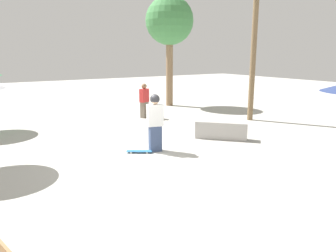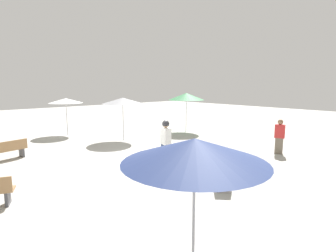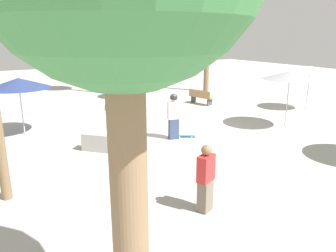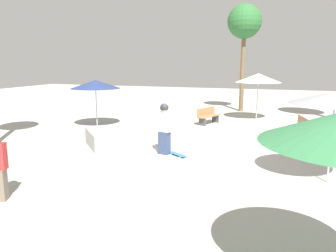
% 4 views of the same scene
% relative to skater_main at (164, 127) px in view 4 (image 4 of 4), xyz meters
% --- Properties ---
extents(ground_plane, '(60.00, 60.00, 0.00)m').
position_rel_skater_main_xyz_m(ground_plane, '(0.92, 0.74, -0.98)').
color(ground_plane, '#B2AFA8').
extents(skater_main, '(0.53, 0.38, 1.82)m').
position_rel_skater_main_xyz_m(skater_main, '(0.00, 0.00, 0.00)').
color(skater_main, '#38476B').
rests_on(skater_main, ground_plane).
extents(skateboard, '(0.77, 0.62, 0.07)m').
position_rel_skater_main_xyz_m(skateboard, '(0.52, -0.09, -0.92)').
color(skateboard, teal).
rests_on(skateboard, ground_plane).
extents(concrete_ledge, '(1.58, 1.66, 0.63)m').
position_rel_skater_main_xyz_m(concrete_ledge, '(-2.78, -0.03, -0.67)').
color(concrete_ledge, '#A8A39E').
rests_on(concrete_ledge, ground_plane).
extents(bench_near, '(0.99, 1.65, 0.85)m').
position_rel_skater_main_xyz_m(bench_near, '(0.24, 6.26, -0.55)').
color(bench_near, '#47474C').
rests_on(bench_near, ground_plane).
extents(bench_far, '(0.77, 1.66, 0.85)m').
position_rel_skater_main_xyz_m(bench_far, '(4.95, 4.76, -0.55)').
color(bench_far, '#47474C').
rests_on(bench_far, ground_plane).
extents(shade_umbrella_grey, '(2.36, 2.36, 2.48)m').
position_rel_skater_main_xyz_m(shade_umbrella_grey, '(5.14, -1.21, 1.33)').
color(shade_umbrella_grey, '#B7B7BC').
rests_on(shade_umbrella_grey, ground_plane).
extents(shade_umbrella_navy, '(2.49, 2.49, 2.35)m').
position_rel_skater_main_xyz_m(shade_umbrella_navy, '(-4.97, 3.71, 1.16)').
color(shade_umbrella_navy, '#B7B7BC').
rests_on(shade_umbrella_navy, ground_plane).
extents(shade_umbrella_cream, '(2.53, 2.53, 2.61)m').
position_rel_skater_main_xyz_m(shade_umbrella_cream, '(2.56, 8.45, 1.38)').
color(shade_umbrella_cream, '#B7B7BC').
rests_on(shade_umbrella_cream, ground_plane).
extents(palm_tree_right, '(2.18, 2.18, 6.87)m').
position_rel_skater_main_xyz_m(palm_tree_right, '(1.34, 11.51, 4.68)').
color(palm_tree_right, brown).
rests_on(palm_tree_right, ground_plane).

